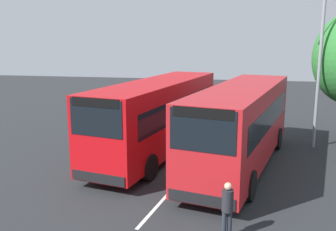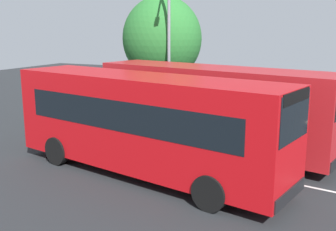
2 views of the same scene
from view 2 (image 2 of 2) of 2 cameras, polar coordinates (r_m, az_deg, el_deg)
name	(u,v)px [view 2 (image 2 of 2)]	position (r m, az deg, el deg)	size (l,w,h in m)	color
ground_plane	(182,160)	(15.80, 1.98, -6.31)	(67.47, 67.47, 0.00)	#232628
bus_far_left	(144,122)	(13.76, -3.39, -0.87)	(10.65, 4.44, 3.47)	#B70C11
bus_center_left	(212,105)	(16.79, 6.25, 1.47)	(10.65, 4.62, 3.47)	#AD191E
street_lamp	(169,37)	(21.00, 0.19, 11.09)	(1.40, 2.32, 8.00)	gray
depot_tree	(162,39)	(23.58, -0.87, 10.74)	(4.62, 4.16, 6.85)	#4C3823
lane_stripe_outer_left	(182,160)	(15.80, 1.98, -6.30)	(13.59, 0.12, 0.01)	silver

